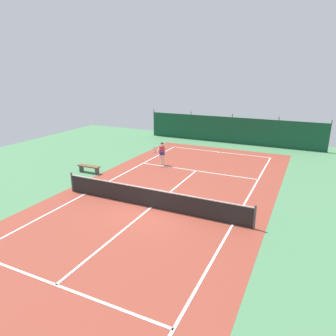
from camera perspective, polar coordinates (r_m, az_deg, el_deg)
ground_plane at (r=15.43m, az=-3.13°, el=-7.32°), size 36.00×36.00×0.00m
court_surface at (r=15.43m, az=-3.13°, el=-7.31°), size 11.02×26.60×0.01m
tennis_net at (r=15.22m, az=-3.16°, el=-5.58°), size 10.12×0.10×1.10m
back_fence at (r=29.77m, az=11.84°, el=6.03°), size 16.30×0.98×2.70m
tennis_player at (r=21.79m, az=-1.11°, el=2.95°), size 0.77×0.72×1.64m
tennis_ball_near_player at (r=23.56m, az=-0.49°, el=1.76°), size 0.07×0.07×0.07m
tennis_ball_midcourt at (r=20.43m, az=6.32°, el=-0.90°), size 0.07×0.07×0.07m
parked_car at (r=30.94m, az=16.44°, el=6.44°), size 2.13×4.26×1.68m
courtside_bench at (r=21.00m, az=-14.46°, el=0.14°), size 1.60×0.40×0.49m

